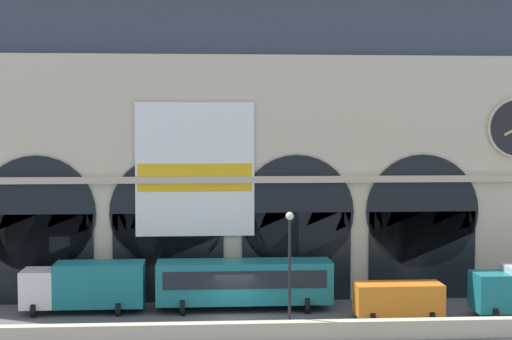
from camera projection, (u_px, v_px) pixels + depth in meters
ground_plane at (236, 320)px, 45.48m from camera, size 200.00×200.00×0.00m
quay_parapet_wall at (239, 332)px, 40.94m from camera, size 90.00×0.70×1.03m
station_building at (231, 152)px, 52.50m from camera, size 44.10×5.66×20.14m
box_truck_midwest at (85, 285)px, 47.23m from camera, size 7.50×2.91×3.12m
bus_center at (244, 282)px, 47.89m from camera, size 11.00×3.25×3.10m
van_mideast at (398, 299)px, 45.50m from camera, size 5.20×2.48×2.20m
street_lamp_quayside at (290, 257)px, 41.70m from camera, size 0.44×0.44×6.90m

